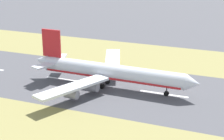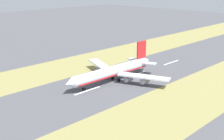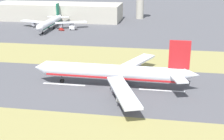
% 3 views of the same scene
% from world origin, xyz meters
% --- Properties ---
extents(ground_plane, '(800.00, 800.00, 0.00)m').
position_xyz_m(ground_plane, '(0.00, 0.00, 0.00)').
color(ground_plane, '#4C4C51').
extents(grass_median_west, '(40.00, 600.00, 0.01)m').
position_xyz_m(grass_median_west, '(-45.00, 0.00, 0.00)').
color(grass_median_west, olive).
rests_on(grass_median_west, ground).
extents(centreline_dash_mid, '(1.20, 18.00, 0.01)m').
position_xyz_m(centreline_dash_mid, '(0.00, -21.14, 0.01)').
color(centreline_dash_mid, silver).
rests_on(centreline_dash_mid, ground).
extents(centreline_dash_far, '(1.20, 18.00, 0.01)m').
position_xyz_m(centreline_dash_far, '(0.00, 18.86, 0.01)').
color(centreline_dash_far, silver).
rests_on(centreline_dash_far, ground).
extents(airplane_main_jet, '(64.12, 67.10, 20.20)m').
position_xyz_m(airplane_main_jet, '(1.02, -3.05, 6.02)').
color(airplane_main_jet, silver).
rests_on(airplane_main_jet, ground).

